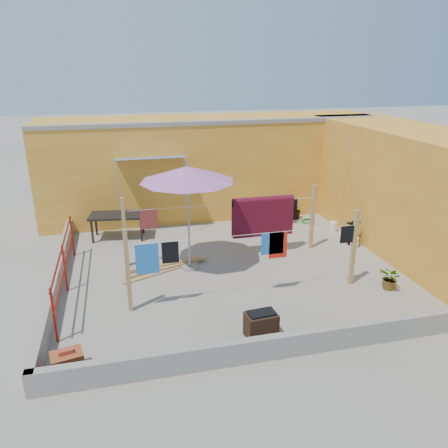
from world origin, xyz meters
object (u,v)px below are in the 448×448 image
(brick_stack, at_px, (67,363))
(water_jug_a, at_px, (354,242))
(brazier, at_px, (261,325))
(plant_back_a, at_px, (283,212))
(water_jug_b, at_px, (333,227))
(green_hose, at_px, (308,221))
(patio_umbrella, at_px, (187,174))
(white_basin, at_px, (259,315))
(outdoor_table, at_px, (117,217))

(brick_stack, bearing_deg, water_jug_a, 26.78)
(brazier, relative_size, plant_back_a, 0.76)
(water_jug_a, xyz_separation_m, plant_back_a, (-1.27, 2.28, 0.24))
(water_jug_b, distance_m, green_hose, 1.05)
(patio_umbrella, relative_size, brazier, 4.76)
(brick_stack, bearing_deg, water_jug_b, 34.20)
(water_jug_a, bearing_deg, patio_umbrella, -176.88)
(white_basin, relative_size, green_hose, 0.98)
(water_jug_b, xyz_separation_m, plant_back_a, (-1.27, 1.00, 0.24))
(water_jug_b, relative_size, green_hose, 0.76)
(water_jug_a, xyz_separation_m, green_hose, (-0.39, 2.24, -0.12))
(patio_umbrella, distance_m, brick_stack, 4.83)
(white_basin, distance_m, green_hose, 6.04)
(brick_stack, relative_size, green_hose, 1.25)
(brazier, distance_m, water_jug_a, 5.20)
(white_basin, height_order, plant_back_a, plant_back_a)
(patio_umbrella, distance_m, white_basin, 3.62)
(water_jug_a, distance_m, plant_back_a, 2.62)
(outdoor_table, bearing_deg, green_hose, -0.18)
(patio_umbrella, distance_m, water_jug_b, 5.41)
(green_hose, xyz_separation_m, plant_back_a, (-0.88, 0.04, 0.37))
(patio_umbrella, relative_size, water_jug_b, 8.26)
(water_jug_b, bearing_deg, patio_umbrella, -161.93)
(patio_umbrella, distance_m, brazier, 3.94)
(water_jug_a, relative_size, green_hose, 0.76)
(white_basin, bearing_deg, patio_umbrella, 111.06)
(water_jug_a, bearing_deg, outdoor_table, 160.49)
(water_jug_a, bearing_deg, water_jug_b, 90.00)
(water_jug_b, bearing_deg, plant_back_a, 141.75)
(patio_umbrella, bearing_deg, green_hose, 30.15)
(patio_umbrella, bearing_deg, water_jug_b, 18.07)
(brick_stack, xyz_separation_m, green_hose, (6.89, 5.91, -0.16))
(brick_stack, relative_size, white_basin, 1.27)
(brazier, bearing_deg, plant_back_a, 65.57)
(patio_umbrella, bearing_deg, water_jug_a, 3.12)
(brick_stack, height_order, water_jug_b, brick_stack)
(patio_umbrella, height_order, outdoor_table, patio_umbrella)
(outdoor_table, height_order, green_hose, outdoor_table)
(brick_stack, bearing_deg, green_hose, 40.63)
(white_basin, bearing_deg, brazier, -106.00)
(brick_stack, distance_m, green_hose, 9.08)
(outdoor_table, relative_size, brazier, 2.77)
(patio_umbrella, xyz_separation_m, brick_stack, (-2.60, -3.42, -2.21))
(outdoor_table, distance_m, brick_stack, 6.02)
(brazier, bearing_deg, water_jug_a, 41.74)
(patio_umbrella, height_order, water_jug_b, patio_umbrella)
(green_hose, relative_size, plant_back_a, 0.58)
(patio_umbrella, height_order, brazier, patio_umbrella)
(white_basin, bearing_deg, water_jug_a, 37.35)
(outdoor_table, height_order, water_jug_a, outdoor_table)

